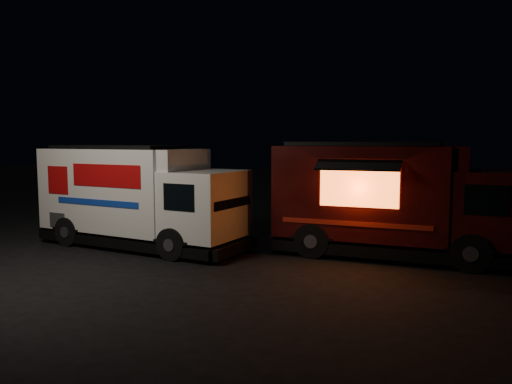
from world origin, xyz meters
name	(u,v)px	position (x,y,z in m)	size (l,w,h in m)	color
ground	(173,256)	(0.00, 0.00, 0.00)	(80.00, 80.00, 0.00)	black
white_truck	(142,196)	(-1.38, 0.82, 1.44)	(6.37, 2.17, 2.89)	silver
red_truck	(396,199)	(5.55, 1.77, 1.50)	(6.43, 2.36, 2.99)	#3E0C0B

